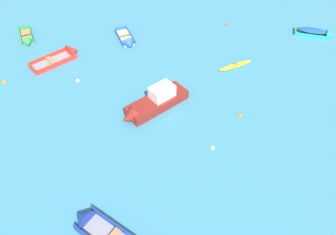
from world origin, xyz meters
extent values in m
cube|color=#99754C|center=(14.63, 31.40, 0.04)|extent=(3.28, 1.87, 0.09)
cube|color=teal|center=(14.79, 31.95, 0.17)|extent=(3.13, 0.95, 0.35)
cube|color=teal|center=(14.48, 30.86, 0.17)|extent=(3.13, 0.95, 0.35)
cube|color=teal|center=(13.08, 31.84, 0.17)|extent=(0.42, 1.10, 0.35)
cone|color=teal|center=(16.26, 30.94, 0.19)|extent=(1.01, 1.25, 1.09)
cube|color=#937047|center=(14.47, 31.45, 0.24)|extent=(0.60, 1.07, 0.03)
ellipsoid|color=#19478C|center=(14.63, 31.40, 0.46)|extent=(3.00, 1.75, 0.34)
cube|color=#99754C|center=(-14.04, 31.23, 0.05)|extent=(2.00, 3.02, 0.10)
cube|color=#288C3D|center=(-13.57, 31.43, 0.21)|extent=(1.22, 2.79, 0.41)
cube|color=#288C3D|center=(-14.52, 31.03, 0.21)|extent=(1.22, 2.79, 0.41)
cube|color=#288C3D|center=(-14.62, 32.61, 0.21)|extent=(0.97, 0.48, 0.41)
cone|color=#288C3D|center=(-13.44, 29.78, 0.23)|extent=(1.17, 1.01, 0.98)
cube|color=#937047|center=(-14.10, 31.37, 0.29)|extent=(0.97, 0.64, 0.03)
cube|color=gray|center=(-10.34, 27.00, 0.06)|extent=(3.86, 3.59, 0.11)
cube|color=red|center=(-10.86, 27.61, 0.22)|extent=(3.09, 2.63, 0.44)
cube|color=red|center=(-9.83, 26.39, 0.22)|extent=(3.09, 2.63, 0.44)
cube|color=red|center=(-11.85, 25.73, 0.22)|extent=(1.14, 1.30, 0.44)
cone|color=red|center=(-8.77, 28.33, 0.24)|extent=(1.68, 1.76, 1.53)
cube|color=#937047|center=(-10.50, 26.87, 0.31)|extent=(1.24, 1.36, 0.03)
cube|color=navy|center=(-2.99, 10.99, 0.26)|extent=(3.29, 2.35, 0.53)
cone|color=navy|center=(-5.07, 11.61, 0.29)|extent=(1.51, 1.61, 1.33)
cube|color=beige|center=(-4.15, 30.94, 0.05)|extent=(2.14, 3.22, 0.09)
cube|color=blue|center=(-3.59, 31.16, 0.19)|extent=(1.20, 2.96, 0.37)
cube|color=blue|center=(-4.72, 30.72, 0.19)|extent=(1.20, 2.96, 0.37)
cube|color=blue|center=(-4.72, 32.40, 0.19)|extent=(1.16, 0.54, 0.37)
cone|color=blue|center=(-3.57, 29.41, 0.20)|extent=(1.35, 1.09, 1.17)
cube|color=#937047|center=(-4.21, 31.09, 0.26)|extent=(1.13, 0.69, 0.03)
cube|color=#937047|center=(-3.89, 30.24, 0.26)|extent=(1.13, 0.69, 0.03)
cube|color=maroon|center=(-0.84, 21.12, 0.38)|extent=(5.05, 4.52, 0.76)
cone|color=maroon|center=(-2.91, 19.47, 0.42)|extent=(1.70, 1.76, 1.45)
cube|color=white|center=(-0.44, 21.43, 1.24)|extent=(2.20, 2.11, 0.95)
cube|color=black|center=(-1.08, 20.93, 1.43)|extent=(0.85, 1.01, 0.42)
ellipsoid|color=yellow|center=(6.10, 26.14, 0.15)|extent=(3.26, 1.90, 0.30)
torus|color=black|center=(6.10, 26.14, 0.29)|extent=(0.54, 0.54, 0.06)
sphere|color=silver|center=(-7.69, 24.32, 0.00)|extent=(0.34, 0.34, 0.34)
sphere|color=orange|center=(-13.88, 24.21, 0.00)|extent=(0.38, 0.38, 0.38)
sphere|color=red|center=(6.39, 33.41, 0.00)|extent=(0.36, 0.36, 0.36)
sphere|color=silver|center=(3.08, 16.87, 0.00)|extent=(0.29, 0.29, 0.29)
sphere|color=orange|center=(5.52, 20.07, 0.00)|extent=(0.30, 0.30, 0.30)
camera|label=1|loc=(-0.18, 2.50, 17.86)|focal=34.99mm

